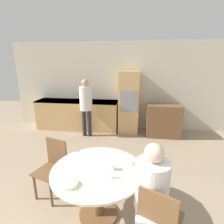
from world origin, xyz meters
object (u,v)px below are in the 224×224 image
object	(u,v)px
sideboard	(163,121)
chair_far_left	(53,165)
person_seated	(152,192)
bowl_near	(70,184)
dining_table	(98,183)
person_standing	(86,102)
cup	(113,167)
bowl_centre	(131,161)
chair_near_right	(159,219)
oven_unit	(129,102)

from	to	relation	value
sideboard	chair_far_left	size ratio (longest dim) A/B	1.06
person_seated	bowl_near	xyz separation A→B (m)	(-0.87, -0.02, 0.02)
dining_table	bowl_near	distance (m)	0.47
dining_table	person_standing	bearing A→B (deg)	108.60
cup	bowl_centre	distance (m)	0.30
cup	chair_near_right	bearing A→B (deg)	-40.09
person_standing	bowl_near	size ratio (longest dim) A/B	8.83
chair_far_left	person_standing	xyz separation A→B (m)	(-0.10, 2.24, 0.49)
chair_near_right	bowl_centre	xyz separation A→B (m)	(-0.30, 0.65, 0.25)
chair_near_right	oven_unit	bearing A→B (deg)	-57.51
sideboard	chair_far_left	bearing A→B (deg)	-128.72
person_seated	person_standing	world-z (taller)	person_standing
person_seated	chair_near_right	bearing A→B (deg)	-55.19
oven_unit	sideboard	xyz separation A→B (m)	(0.97, -0.26, -0.44)
chair_near_right	chair_far_left	size ratio (longest dim) A/B	1.00
person_seated	person_standing	xyz separation A→B (m)	(-1.51, 2.91, 0.26)
oven_unit	chair_far_left	size ratio (longest dim) A/B	2.02
chair_near_right	bowl_centre	bearing A→B (deg)	-39.87
chair_far_left	chair_near_right	bearing A→B (deg)	-9.64
dining_table	oven_unit	bearing A→B (deg)	85.19
chair_near_right	chair_far_left	xyz separation A→B (m)	(-1.49, 0.78, 0.00)
chair_far_left	person_seated	xyz separation A→B (m)	(1.42, -0.67, 0.23)
chair_far_left	person_seated	size ratio (longest dim) A/B	0.70
dining_table	chair_near_right	size ratio (longest dim) A/B	1.31
dining_table	chair_far_left	distance (m)	0.84
cup	bowl_near	xyz separation A→B (m)	(-0.42, -0.35, -0.02)
person_standing	bowl_centre	bearing A→B (deg)	-61.49
chair_far_left	bowl_centre	distance (m)	1.22
sideboard	dining_table	distance (m)	3.10
oven_unit	person_seated	world-z (taller)	oven_unit
sideboard	person_seated	size ratio (longest dim) A/B	0.74
person_seated	dining_table	bearing A→B (deg)	153.19
chair_near_right	bowl_centre	world-z (taller)	chair_near_right
dining_table	bowl_centre	size ratio (longest dim) A/B	7.75
person_standing	bowl_near	distance (m)	3.01
chair_near_right	person_seated	size ratio (longest dim) A/B	0.70
oven_unit	dining_table	xyz separation A→B (m)	(-0.26, -3.10, -0.37)
bowl_near	person_standing	bearing A→B (deg)	102.34
oven_unit	bowl_near	distance (m)	3.48
person_standing	cup	size ratio (longest dim) A/B	20.55
dining_table	bowl_centre	world-z (taller)	bowl_centre
bowl_near	oven_unit	bearing A→B (deg)	81.92
oven_unit	chair_far_left	distance (m)	2.97
chair_near_right	person_standing	distance (m)	3.45
sideboard	person_standing	size ratio (longest dim) A/B	0.58
person_standing	bowl_near	world-z (taller)	person_standing
chair_far_left	person_seated	distance (m)	1.58
sideboard	bowl_centre	world-z (taller)	sideboard
oven_unit	sideboard	size ratio (longest dim) A/B	1.91
sideboard	bowl_centre	bearing A→B (deg)	-107.19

